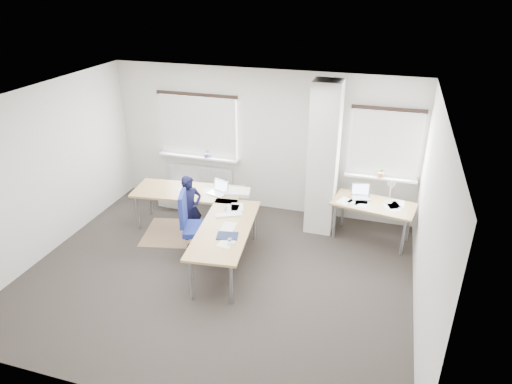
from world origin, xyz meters
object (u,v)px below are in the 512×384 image
(desk_side, at_px, (374,205))
(task_chair, at_px, (198,239))
(person, at_px, (190,208))
(desk_main, at_px, (208,210))

(desk_side, distance_m, task_chair, 3.10)
(person, bearing_deg, task_chair, -103.10)
(desk_main, xyz_separation_m, task_chair, (-0.05, -0.38, -0.37))
(task_chair, bearing_deg, person, 107.70)
(desk_main, distance_m, desk_side, 2.89)
(desk_side, xyz_separation_m, task_chair, (-2.76, -1.38, -0.36))
(desk_main, relative_size, desk_side, 1.79)
(task_chair, xyz_separation_m, person, (-0.35, 0.51, 0.27))
(desk_side, bearing_deg, task_chair, -143.40)
(person, bearing_deg, desk_main, -65.11)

